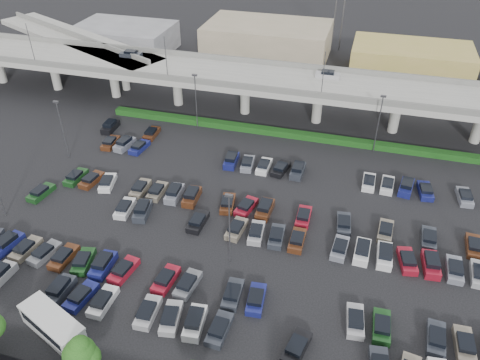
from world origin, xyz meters
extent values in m
plane|color=black|center=(0.00, 0.00, 0.00)|extent=(280.00, 280.00, 0.00)
cube|color=gray|center=(0.00, 32.00, 7.25)|extent=(150.00, 13.00, 1.10)
cube|color=slate|center=(0.00, 25.75, 8.30)|extent=(150.00, 0.50, 1.00)
cube|color=slate|center=(0.00, 38.25, 8.30)|extent=(150.00, 0.50, 1.00)
cylinder|color=gray|center=(-51.00, 32.00, 3.35)|extent=(1.80, 1.80, 6.70)
cube|color=slate|center=(-51.00, 32.00, 6.50)|extent=(2.60, 9.75, 0.50)
cylinder|color=gray|center=(-37.00, 32.00, 3.35)|extent=(1.80, 1.80, 6.70)
cube|color=slate|center=(-37.00, 32.00, 6.50)|extent=(2.60, 9.75, 0.50)
cylinder|color=gray|center=(-23.00, 32.00, 3.35)|extent=(1.80, 1.80, 6.70)
cube|color=slate|center=(-23.00, 32.00, 6.50)|extent=(2.60, 9.75, 0.50)
cylinder|color=gray|center=(-9.00, 32.00, 3.35)|extent=(1.80, 1.80, 6.70)
cube|color=slate|center=(-9.00, 32.00, 6.50)|extent=(2.60, 9.75, 0.50)
cylinder|color=gray|center=(5.00, 32.00, 3.35)|extent=(1.80, 1.80, 6.70)
cube|color=slate|center=(5.00, 32.00, 6.50)|extent=(2.60, 9.75, 0.50)
cylinder|color=gray|center=(19.00, 32.00, 3.35)|extent=(1.80, 1.80, 6.70)
cube|color=slate|center=(19.00, 32.00, 6.50)|extent=(2.60, 9.75, 0.50)
cylinder|color=gray|center=(33.00, 32.00, 3.35)|extent=(1.80, 1.80, 6.70)
cube|color=#2D313A|center=(-34.00, 35.00, 8.21)|extent=(4.40, 1.82, 0.82)
cube|color=black|center=(-34.00, 35.00, 8.84)|extent=(2.30, 1.60, 0.50)
cube|color=#A7A7AB|center=(6.00, 35.00, 8.21)|extent=(4.40, 1.82, 0.82)
cube|color=black|center=(6.00, 35.00, 8.84)|extent=(2.30, 1.60, 0.50)
cylinder|color=#46464B|center=(-50.00, 25.90, 11.80)|extent=(0.14, 0.14, 8.00)
cylinder|color=#46464B|center=(-22.00, 25.90, 11.80)|extent=(0.14, 0.14, 8.00)
cylinder|color=#46464B|center=(6.00, 25.90, 11.80)|extent=(0.14, 0.14, 8.00)
cube|color=gray|center=(-52.00, 43.00, 7.25)|extent=(50.93, 30.13, 1.10)
cube|color=slate|center=(-52.00, 43.00, 8.30)|extent=(47.34, 22.43, 1.00)
cylinder|color=gray|center=(-69.22, 51.03, 3.35)|extent=(1.60, 1.60, 6.70)
cylinder|color=gray|center=(-58.34, 45.96, 3.35)|extent=(1.60, 1.60, 6.70)
cylinder|color=gray|center=(-47.47, 40.89, 3.35)|extent=(1.60, 1.60, 6.70)
cylinder|color=gray|center=(-36.59, 35.82, 3.35)|extent=(1.60, 1.60, 6.70)
cube|color=#103910|center=(0.00, 25.00, 0.55)|extent=(66.00, 1.60, 1.10)
sphere|color=#144813|center=(-9.00, -26.67, 3.37)|extent=(3.04, 3.04, 3.04)
sphere|color=#144813|center=(-8.29, -26.57, 2.82)|extent=(2.39, 2.39, 2.39)
sphere|color=#144813|center=(-9.60, -26.75, 3.04)|extent=(2.39, 2.39, 2.39)
sphere|color=#144813|center=(-8.96, -26.55, 4.24)|extent=(2.06, 2.06, 2.06)
cube|color=silver|center=(-14.73, -23.32, 1.17)|extent=(8.41, 5.49, 2.33)
cube|color=black|center=(-14.73, -23.32, 1.72)|extent=(7.41, 5.13, 1.06)
cube|color=silver|center=(-14.73, -23.32, 2.47)|extent=(8.56, 5.63, 0.28)
cube|color=#2D313A|center=(-17.25, -18.50, 0.53)|extent=(1.87, 4.42, 1.05)
cube|color=black|center=(-17.25, -18.50, 1.34)|extent=(1.63, 2.62, 0.65)
cube|color=navy|center=(-14.50, -18.50, 0.41)|extent=(2.45, 4.62, 0.82)
cube|color=black|center=(-14.50, -18.70, 1.04)|extent=(1.92, 2.51, 0.50)
cube|color=white|center=(-11.75, -18.50, 0.41)|extent=(1.85, 4.41, 0.82)
cube|color=black|center=(-11.75, -18.70, 1.04)|extent=(1.62, 2.31, 0.50)
cube|color=#A7A7AB|center=(-6.25, -18.50, 0.41)|extent=(2.08, 4.50, 0.82)
cube|color=black|center=(-6.25, -18.70, 1.04)|extent=(1.74, 2.39, 0.50)
cube|color=#A7A7AB|center=(-3.50, -18.50, 0.41)|extent=(2.53, 4.64, 0.82)
cube|color=black|center=(-3.50, -18.70, 1.04)|extent=(1.96, 2.54, 0.50)
cube|color=white|center=(-0.75, -18.50, 0.53)|extent=(2.25, 4.56, 1.05)
cube|color=black|center=(-0.75, -18.50, 1.34)|extent=(1.85, 2.75, 0.65)
cube|color=#2D313A|center=(2.00, -18.50, 0.41)|extent=(2.05, 4.49, 0.82)
cube|color=black|center=(2.00, -18.70, 1.04)|extent=(1.72, 2.38, 0.50)
cube|color=black|center=(10.25, -18.50, 0.41)|extent=(2.75, 4.69, 0.82)
cube|color=black|center=(10.25, -18.70, 1.04)|extent=(2.07, 2.60, 0.50)
cube|color=navy|center=(-28.25, -13.50, 0.53)|extent=(2.54, 4.64, 1.05)
cube|color=black|center=(-28.25, -13.50, 1.34)|extent=(2.02, 2.83, 0.65)
cube|color=slate|center=(-25.50, -13.50, 0.41)|extent=(2.17, 4.53, 0.82)
cube|color=black|center=(-25.50, -13.70, 1.04)|extent=(1.78, 2.42, 0.50)
cube|color=slate|center=(-22.75, -13.50, 0.41)|extent=(2.58, 4.65, 0.82)
cube|color=black|center=(-22.75, -13.70, 1.04)|extent=(1.99, 2.55, 0.50)
cube|color=#502915|center=(-20.00, -13.50, 0.41)|extent=(2.01, 4.48, 0.82)
cube|color=black|center=(-20.00, -13.70, 1.04)|extent=(1.70, 2.37, 0.50)
cube|color=#18431A|center=(-17.25, -13.50, 0.41)|extent=(2.67, 4.68, 0.82)
cube|color=black|center=(-17.25, -13.70, 1.04)|extent=(2.03, 2.58, 0.50)
cube|color=navy|center=(-14.50, -13.50, 0.53)|extent=(1.95, 4.45, 1.05)
cube|color=black|center=(-14.50, -13.50, 1.34)|extent=(1.68, 2.65, 0.65)
cube|color=maroon|center=(-11.75, -13.50, 0.41)|extent=(2.44, 4.62, 0.82)
cube|color=black|center=(-11.75, -13.70, 1.04)|extent=(1.92, 2.51, 0.50)
cube|color=maroon|center=(-6.25, -13.50, 0.41)|extent=(2.19, 4.54, 0.82)
cube|color=black|center=(-6.25, -13.70, 1.04)|extent=(1.79, 2.43, 0.50)
cube|color=slate|center=(-3.50, -13.50, 0.41)|extent=(2.27, 4.57, 0.82)
cube|color=black|center=(-3.50, -13.70, 1.04)|extent=(1.83, 2.46, 0.50)
cube|color=#2D313A|center=(2.00, -13.50, 0.41)|extent=(2.04, 4.49, 0.82)
cube|color=black|center=(2.00, -13.70, 1.04)|extent=(1.72, 2.38, 0.50)
cube|color=navy|center=(4.75, -13.50, 0.41)|extent=(2.19, 4.54, 0.82)
cube|color=black|center=(4.75, -13.70, 1.04)|extent=(1.79, 2.43, 0.50)
cube|color=#A7A7AB|center=(15.75, -13.50, 0.41)|extent=(2.23, 4.55, 0.82)
cube|color=black|center=(15.75, -13.70, 1.04)|extent=(1.81, 2.44, 0.50)
cube|color=#18431A|center=(18.50, -13.50, 0.41)|extent=(1.91, 4.44, 0.82)
cube|color=black|center=(18.50, -13.70, 1.04)|extent=(1.65, 2.33, 0.50)
cube|color=#2D313A|center=(24.00, -13.50, 0.41)|extent=(2.11, 4.51, 0.82)
cube|color=black|center=(24.00, -13.70, 1.04)|extent=(1.75, 2.40, 0.50)
cube|color=slate|center=(26.75, -13.50, 0.41)|extent=(1.97, 4.46, 0.82)
cube|color=black|center=(26.75, -13.70, 1.04)|extent=(1.68, 2.35, 0.50)
cube|color=#18431A|center=(-31.00, -2.50, 0.41)|extent=(2.34, 4.59, 0.82)
cube|color=black|center=(-31.00, -2.70, 1.04)|extent=(1.87, 2.48, 0.50)
cube|color=white|center=(-17.25, -2.50, 0.41)|extent=(2.24, 4.56, 0.82)
cube|color=black|center=(-17.25, -2.70, 1.04)|extent=(1.82, 2.45, 0.50)
cube|color=#2D313A|center=(-14.50, -2.50, 0.53)|extent=(2.55, 4.65, 1.05)
cube|color=black|center=(-14.50, -2.50, 1.34)|extent=(2.02, 2.84, 0.65)
cube|color=black|center=(-6.25, -2.50, 0.41)|extent=(1.98, 4.46, 0.82)
cube|color=black|center=(-6.25, -2.70, 1.04)|extent=(1.68, 2.36, 0.50)
cube|color=slate|center=(-0.75, -2.50, 0.41)|extent=(2.25, 4.56, 0.82)
cube|color=black|center=(-0.75, -2.70, 1.04)|extent=(1.82, 2.45, 0.50)
cube|color=#A7A7AB|center=(2.00, -2.50, 0.41)|extent=(2.20, 4.54, 0.82)
cube|color=black|center=(2.00, -2.70, 1.04)|extent=(1.80, 2.43, 0.50)
cube|color=#2D313A|center=(4.75, -2.50, 0.41)|extent=(2.11, 4.51, 0.82)
cube|color=black|center=(4.75, -2.70, 1.04)|extent=(1.75, 2.40, 0.50)
cube|color=#502915|center=(7.50, -2.50, 0.41)|extent=(1.83, 4.40, 0.82)
cube|color=black|center=(7.50, -2.70, 1.04)|extent=(1.61, 2.30, 0.50)
cube|color=slate|center=(13.00, -2.50, 0.41)|extent=(2.17, 4.53, 0.82)
cube|color=black|center=(13.00, -2.70, 1.04)|extent=(1.78, 2.42, 0.50)
cube|color=white|center=(15.75, -2.50, 0.53)|extent=(2.04, 4.48, 1.05)
cube|color=black|center=(15.75, -2.50, 1.34)|extent=(1.73, 2.68, 0.65)
cube|color=white|center=(18.50, -2.50, 0.53)|extent=(1.84, 4.41, 1.05)
cube|color=black|center=(18.50, -2.50, 1.34)|extent=(1.61, 2.61, 0.65)
cube|color=maroon|center=(21.25, -2.50, 0.41)|extent=(2.60, 4.66, 0.82)
cube|color=black|center=(21.25, -2.70, 1.04)|extent=(2.00, 2.56, 0.50)
cube|color=maroon|center=(24.00, -2.50, 0.53)|extent=(2.17, 4.53, 1.05)
cube|color=black|center=(24.00, -2.50, 1.34)|extent=(1.81, 2.72, 0.65)
cube|color=slate|center=(26.75, -2.50, 0.41)|extent=(1.91, 4.44, 0.82)
cube|color=black|center=(26.75, -2.70, 1.04)|extent=(1.65, 2.33, 0.50)
cube|color=#A7A7AB|center=(29.50, -2.50, 0.41)|extent=(2.09, 4.51, 0.82)
cube|color=#18431A|center=(-28.25, 2.50, 0.41)|extent=(1.98, 4.47, 0.82)
cube|color=black|center=(-28.25, 2.30, 1.04)|extent=(1.69, 2.36, 0.50)
cube|color=#502915|center=(-25.50, 2.50, 0.41)|extent=(2.36, 4.59, 0.82)
cube|color=black|center=(-25.50, 2.30, 1.04)|extent=(1.88, 2.48, 0.50)
cube|color=white|center=(-22.75, 2.50, 0.41)|extent=(2.82, 4.71, 0.82)
cube|color=black|center=(-22.75, 2.31, 1.04)|extent=(2.11, 2.62, 0.50)
cube|color=slate|center=(-17.25, 2.50, 0.41)|extent=(1.93, 4.44, 0.82)
cube|color=black|center=(-17.25, 2.30, 1.04)|extent=(1.66, 2.34, 0.50)
cube|color=slate|center=(-14.50, 2.50, 0.41)|extent=(1.85, 4.41, 0.82)
cube|color=black|center=(-14.50, 2.30, 1.04)|extent=(1.62, 2.31, 0.50)
cube|color=slate|center=(-11.75, 2.50, 0.53)|extent=(2.05, 4.49, 1.05)
cube|color=black|center=(-11.75, 2.50, 1.34)|extent=(1.73, 2.68, 0.65)
cube|color=#502915|center=(-9.00, 2.50, 0.53)|extent=(2.02, 4.48, 1.05)
cube|color=black|center=(-9.00, 2.50, 1.34)|extent=(1.72, 2.67, 0.65)
cube|color=#502915|center=(-3.50, 2.50, 0.41)|extent=(2.53, 4.64, 0.82)
cube|color=black|center=(-3.50, 2.30, 1.04)|extent=(1.96, 2.54, 0.50)
cube|color=maroon|center=(-0.75, 2.50, 0.41)|extent=(2.71, 4.68, 0.82)
cube|color=black|center=(-0.75, 2.30, 1.04)|extent=(2.05, 2.59, 0.50)
cube|color=#502915|center=(2.00, 2.50, 0.53)|extent=(1.99, 4.47, 1.05)
cube|color=black|center=(2.00, 2.50, 1.34)|extent=(1.70, 2.66, 0.65)
cube|color=maroon|center=(7.50, 2.50, 0.41)|extent=(1.90, 4.43, 0.82)
cube|color=black|center=(7.50, 2.30, 1.04)|extent=(1.64, 2.33, 0.50)
cube|color=#2D313A|center=(13.00, 2.50, 0.41)|extent=(2.25, 4.56, 0.82)
cube|color=black|center=(13.00, 2.30, 1.04)|extent=(1.82, 2.45, 0.50)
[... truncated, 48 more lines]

